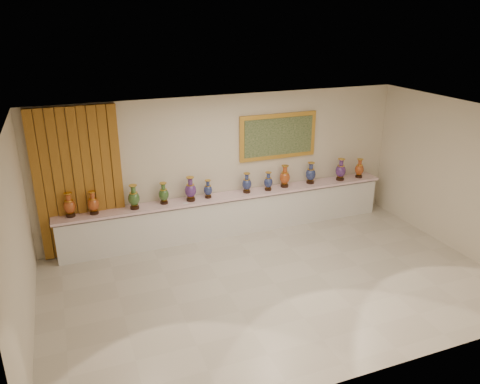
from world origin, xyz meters
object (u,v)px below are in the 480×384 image
object	(u,v)px
vase_0	(69,206)
vase_1	(93,204)
vase_2	(134,198)
counter	(231,214)

from	to	relation	value
vase_0	vase_1	xyz separation A→B (m)	(0.43, -0.03, -0.01)
vase_1	vase_2	bearing A→B (deg)	-1.56
vase_0	vase_1	size ratio (longest dim) A/B	1.04
counter	vase_0	world-z (taller)	vase_0
vase_0	counter	bearing A→B (deg)	-0.25
vase_0	vase_1	bearing A→B (deg)	-4.45
vase_1	vase_2	world-z (taller)	vase_2
vase_1	vase_2	size ratio (longest dim) A/B	0.93
counter	vase_0	xyz separation A→B (m)	(-3.26, 0.01, 0.68)
vase_0	vase_2	bearing A→B (deg)	-2.60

